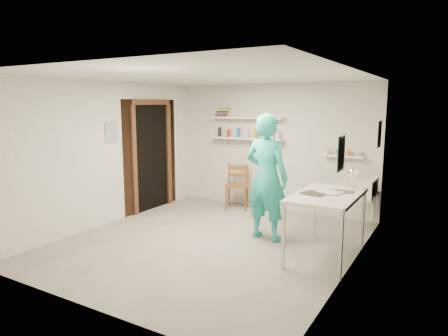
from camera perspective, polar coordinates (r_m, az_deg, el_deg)
The scene contains 27 objects.
floor at distance 6.01m, azimuth -1.95°, elevation -10.56°, with size 4.00×4.50×0.02m, color slate.
ceiling at distance 5.67m, azimuth -2.09°, elevation 13.12°, with size 4.00×4.50×0.02m, color silver.
wall_back at distance 7.71m, azimuth 6.99°, elevation 3.01°, with size 4.00×0.02×2.40m, color silver.
wall_front at distance 4.02m, azimuth -19.48°, elevation -3.11°, with size 4.00×0.02×2.40m, color silver.
wall_left at distance 6.99m, azimuth -16.10°, elevation 2.08°, with size 0.02×4.50×2.40m, color silver.
wall_right at distance 4.96m, azimuth 18.03°, elevation -0.79°, with size 0.02×4.50×2.40m, color silver.
doorway_recess at distance 7.76m, azimuth -10.33°, elevation 1.48°, with size 0.02×0.90×2.00m, color black.
corridor_box at distance 8.23m, azimuth -14.11°, elevation 2.13°, with size 1.40×1.50×2.10m, color brown.
door_lintel at distance 7.68m, azimuth -10.45°, elevation 9.25°, with size 0.06×1.05×0.10m, color brown.
door_jamb_near at distance 7.38m, azimuth -12.73°, elevation 1.01°, with size 0.06×0.10×2.00m, color brown.
door_jamb_far at distance 8.13m, azimuth -7.94°, elevation 1.88°, with size 0.06×0.10×2.00m, color brown.
shelf_lower at distance 7.79m, azimuth 3.24°, elevation 4.23°, with size 1.50×0.22×0.03m, color white.
shelf_upper at distance 7.77m, azimuth 3.27°, elevation 7.17°, with size 1.50×0.22×0.03m, color white.
ledge_shelf at distance 7.21m, azimuth 16.59°, elevation 1.62°, with size 0.70×0.14×0.03m, color white.
poster_left at distance 6.98m, azimuth -15.80°, elevation 4.97°, with size 0.01×0.28×0.36m, color #334C7F.
poster_right_a at distance 6.68m, azimuth 21.33°, elevation 4.52°, with size 0.01×0.34×0.42m, color #995933.
poster_right_b at distance 4.39m, azimuth 16.40°, elevation 2.01°, with size 0.01×0.30×0.38m, color #3F724C.
belfast_sink at distance 6.74m, azimuth 18.77°, elevation -2.61°, with size 0.48×0.60×0.30m, color white.
man at distance 5.93m, azimuth 6.10°, elevation -1.35°, with size 0.69×0.45×1.88m, color #24B8AE.
wall_clock at distance 6.09m, azimuth 6.77°, elevation 1.90°, with size 0.34×0.34×0.04m, color beige.
wooden_chair at distance 7.71m, azimuth 1.88°, elevation -2.53°, with size 0.43×0.41×0.91m, color brown.
work_table at distance 5.45m, azimuth 14.33°, elevation -8.06°, with size 0.78×1.30×0.86m, color silver.
desk_lamp at distance 5.74m, azimuth 18.08°, elevation -0.66°, with size 0.16×0.16×0.16m, color white.
spray_cans at distance 7.78m, azimuth 3.25°, elevation 4.96°, with size 1.26×0.06×0.17m.
book_stack at distance 8.03m, azimuth -0.26°, elevation 7.96°, with size 0.28×0.14×0.17m.
ledge_pots at distance 7.20m, azimuth 16.61°, elevation 2.10°, with size 0.48×0.07×0.09m.
papers at distance 5.33m, azimuth 14.52°, elevation -3.52°, with size 0.30×0.22×0.02m.
Camera 1 is at (3.02, -4.78, 2.02)m, focal length 32.00 mm.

